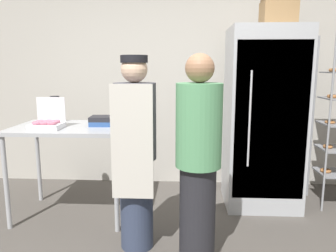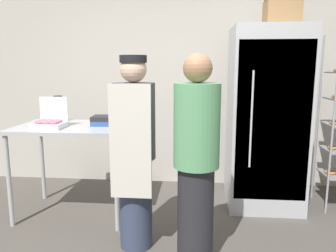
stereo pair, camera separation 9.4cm
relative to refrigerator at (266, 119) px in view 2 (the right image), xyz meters
name	(u,v)px [view 2 (the right image)]	position (x,y,z in m)	size (l,w,h in m)	color
back_wall	(181,77)	(-0.94, 0.70, 0.42)	(6.40, 0.12, 2.75)	#B7B2A8
refrigerator	(266,119)	(0.00, 0.00, 0.00)	(0.77, 0.73, 1.91)	#ADAFB5
prep_counter	(73,136)	(-1.97, -0.40, -0.13)	(1.11, 0.75, 0.93)	#ADAFB5
donut_box	(49,123)	(-2.14, -0.55, 0.02)	(0.28, 0.25, 0.29)	white
blender_pitcher	(59,110)	(-2.20, -0.18, 0.09)	(0.12, 0.12, 0.28)	black
binder_stack	(108,120)	(-1.62, -0.34, 0.02)	(0.32, 0.23, 0.09)	#2D5193
cardboard_storage_box	(282,13)	(0.12, 0.08, 1.09)	(0.35, 0.30, 0.29)	#937047
person_baker	(135,151)	(-1.23, -0.98, -0.13)	(0.34, 0.35, 1.59)	#333D56
person_customer	(196,161)	(-0.73, -1.18, -0.14)	(0.34, 0.34, 1.60)	#232328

